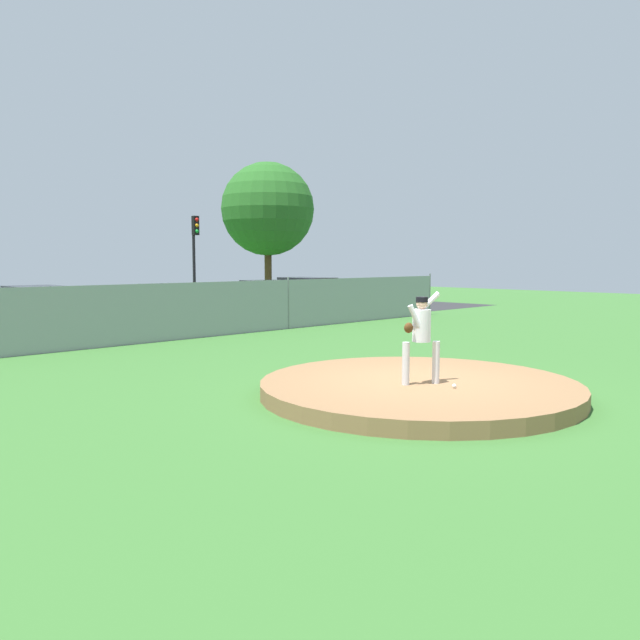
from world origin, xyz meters
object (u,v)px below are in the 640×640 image
Objects in this scene: parked_car_red at (307,295)px; traffic_light_far at (195,246)px; parked_car_charcoal at (40,311)px; parked_car_champagne at (272,299)px; pitcher_youth at (421,331)px; baseball at (454,386)px; parked_car_navy at (174,305)px.

parked_car_red is 5.84m from traffic_light_far.
parked_car_red reaches higher than parked_car_charcoal.
pitcher_youth is at bearing -120.99° from parked_car_champagne.
pitcher_youth is 0.34× the size of parked_car_charcoal.
traffic_light_far is (7.79, 19.01, 1.91)m from pitcher_youth.
pitcher_youth is 14.94m from parked_car_charcoal.
parked_car_red is (11.32, 15.73, 0.49)m from baseball.
baseball is 21.25m from traffic_light_far.
parked_car_charcoal is at bearing 176.50° from parked_car_champagne.
traffic_light_far is (7.65, 19.62, 2.82)m from baseball.
parked_car_red is at bearing -46.63° from traffic_light_far.
baseball is 0.02× the size of parked_car_red.
parked_car_champagne is 0.97× the size of parked_car_charcoal.
parked_car_charcoal is (-9.60, 0.59, 0.01)m from parked_car_champagne.
parked_car_navy is 1.01× the size of traffic_light_far.
traffic_light_far is (4.07, 4.73, 2.38)m from parked_car_navy.
parked_car_navy is (-4.87, -0.03, -0.02)m from parked_car_champagne.
parked_car_navy is at bearing -173.81° from parked_car_red.
traffic_light_far reaches higher than parked_car_red.
parked_car_navy is (3.58, 14.89, 0.44)m from baseball.
traffic_light_far reaches higher than parked_car_champagne.
traffic_light_far reaches higher than baseball.
baseball is 19.39m from parked_car_red.
parked_car_charcoal is at bearing -154.92° from traffic_light_far.
traffic_light_far reaches higher than pitcher_youth.
pitcher_youth reaches higher than parked_car_red.
parked_car_charcoal is (-12.47, -0.22, -0.02)m from parked_car_red.
baseball is at bearing -119.54° from parked_car_champagne.
pitcher_youth is at bearing 102.97° from baseball.
pitcher_youth reaches higher than parked_car_champagne.
parked_car_navy is (3.72, 14.28, -0.46)m from pitcher_youth.
parked_car_charcoal is at bearing 94.21° from baseball.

